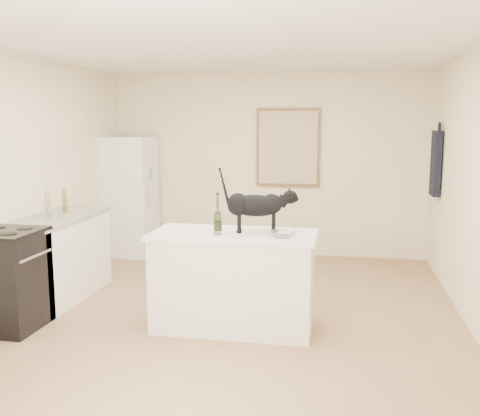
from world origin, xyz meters
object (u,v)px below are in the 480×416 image
fridge (129,196)px  stove (7,281)px  glass_bowl (282,234)px  black_cat (255,208)px  wine_bottle (218,216)px

fridge → stove: bearing=-90.0°
stove → glass_bowl: size_ratio=4.02×
fridge → black_cat: size_ratio=2.71×
stove → black_cat: bearing=11.5°
stove → glass_bowl: bearing=6.1°
fridge → glass_bowl: 3.67m
glass_bowl → stove: bearing=-173.9°
stove → fridge: size_ratio=0.53×
stove → wine_bottle: (1.93, 0.29, 0.61)m
black_cat → stove: bearing=-177.2°
stove → wine_bottle: 2.04m
black_cat → glass_bowl: bearing=-43.6°
black_cat → wine_bottle: (-0.31, -0.16, -0.06)m
fridge → black_cat: fridge is taller
black_cat → glass_bowl: size_ratio=2.80×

